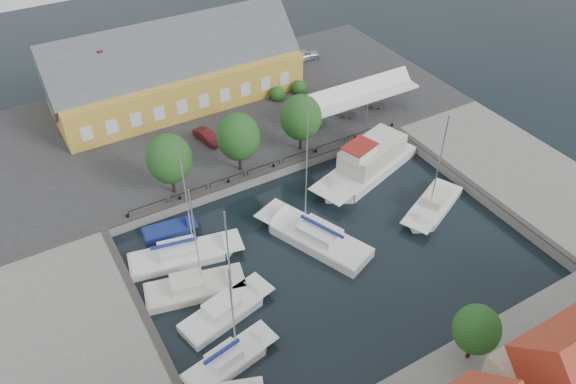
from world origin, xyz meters
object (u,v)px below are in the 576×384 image
object	(u,v)px
east_boat_b	(433,207)
west_boat_a	(183,256)
car_silver	(304,55)
center_sailboat	(315,238)
car_red	(207,137)
west_boat_c	(225,312)
west_boat_d	(228,362)
west_boat_b	(193,290)
trawler	(368,164)
launch_nw	(169,231)
warehouse	(171,73)
tent_canopy	(358,95)

from	to	relation	value
east_boat_b	west_boat_a	distance (m)	23.45
car_silver	center_sailboat	world-z (taller)	center_sailboat
car_silver	car_red	xyz separation A→B (m)	(-18.89, -11.24, -0.14)
east_boat_b	west_boat_c	size ratio (longest dim) A/B	1.06
west_boat_a	west_boat_d	xyz separation A→B (m)	(-1.16, -11.35, 0.00)
car_red	west_boat_a	size ratio (longest dim) A/B	0.29
east_boat_b	west_boat_d	world-z (taller)	east_boat_b
west_boat_b	west_boat_d	bearing A→B (deg)	-93.04
car_silver	trawler	xyz separation A→B (m)	(-6.59, -23.18, -0.72)
car_red	west_boat_b	world-z (taller)	west_boat_b
west_boat_d	launch_nw	world-z (taller)	west_boat_d
west_boat_d	launch_nw	xyz separation A→B (m)	(1.27, 15.09, -0.18)
car_silver	car_red	bearing A→B (deg)	121.31
west_boat_d	warehouse	bearing A→B (deg)	74.41
tent_canopy	west_boat_b	bearing A→B (deg)	-151.76
car_silver	center_sailboat	xyz separation A→B (m)	(-16.55, -29.01, -1.38)
trawler	east_boat_b	world-z (taller)	east_boat_b
west_boat_c	trawler	bearing A→B (deg)	24.33
warehouse	west_boat_d	distance (m)	36.94
east_boat_b	west_boat_d	size ratio (longest dim) A/B	1.14
tent_canopy	center_sailboat	world-z (taller)	center_sailboat
west_boat_a	west_boat_d	world-z (taller)	west_boat_a
car_silver	launch_nw	size ratio (longest dim) A/B	0.86
car_red	tent_canopy	bearing A→B (deg)	-24.82
center_sailboat	west_boat_b	size ratio (longest dim) A/B	1.34
car_silver	trawler	bearing A→B (deg)	164.70
west_boat_a	west_boat_c	size ratio (longest dim) A/B	1.19
trawler	west_boat_d	xyz separation A→B (m)	(-21.94, -13.27, -0.74)
car_red	launch_nw	distance (m)	13.22
tent_canopy	launch_nw	bearing A→B (deg)	-165.71
warehouse	east_boat_b	world-z (taller)	east_boat_b
west_boat_b	launch_nw	distance (m)	7.63
tent_canopy	east_boat_b	distance (m)	16.51
west_boat_a	west_boat_b	distance (m)	3.92
warehouse	west_boat_a	xyz separation A→B (m)	(-8.71, -24.01, -4.16)
west_boat_d	west_boat_c	bearing A→B (deg)	67.54
west_boat_c	west_boat_d	xyz separation A→B (m)	(-1.70, -4.12, 0.01)
launch_nw	car_red	bearing A→B (deg)	50.43
car_red	car_silver	bearing A→B (deg)	18.36
center_sailboat	west_boat_c	bearing A→B (deg)	-162.07
car_red	center_sailboat	world-z (taller)	center_sailboat
east_boat_b	car_silver	bearing A→B (deg)	81.44
warehouse	center_sailboat	distance (m)	28.29
warehouse	center_sailboat	bearing A→B (deg)	-85.66
west_boat_a	car_red	bearing A→B (deg)	58.54
west_boat_b	launch_nw	xyz separation A→B (m)	(0.88, 7.58, -0.17)
warehouse	car_red	distance (m)	10.53
west_boat_a	west_boat_c	world-z (taller)	west_boat_a
trawler	east_boat_b	bearing A→B (deg)	-75.86
center_sailboat	west_boat_d	world-z (taller)	center_sailboat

